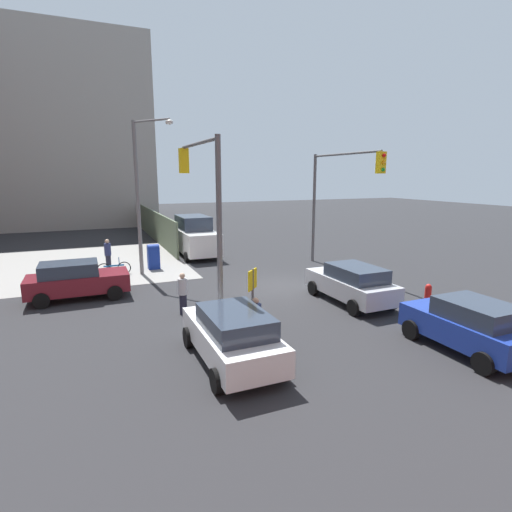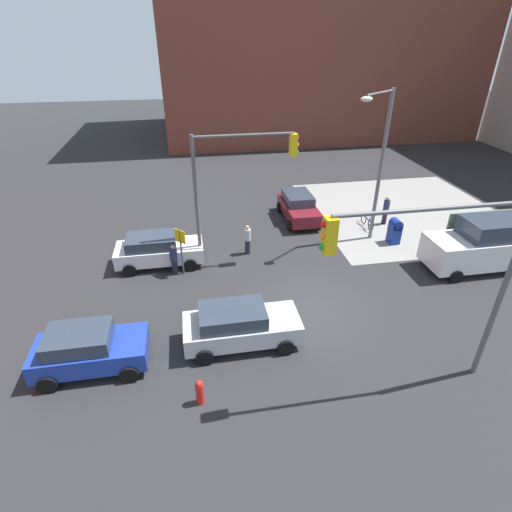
{
  "view_description": "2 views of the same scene",
  "coord_description": "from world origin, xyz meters",
  "px_view_note": "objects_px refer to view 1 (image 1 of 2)",
  "views": [
    {
      "loc": [
        -16.59,
        8.42,
        5.26
      ],
      "look_at": [
        -1.29,
        1.84,
        1.89
      ],
      "focal_mm": 28.0,
      "sensor_mm": 36.0,
      "label": 1
    },
    {
      "loc": [
        -4.76,
        -13.18,
        10.48
      ],
      "look_at": [
        -2.21,
        1.39,
        2.0
      ],
      "focal_mm": 28.0,
      "sensor_mm": 36.0,
      "label": 2
    }
  ],
  "objects_px": {
    "hatchback_maroon": "(76,280)",
    "sedan_silver": "(352,283)",
    "mailbox_blue": "(153,256)",
    "hatchback_white": "(232,335)",
    "traffic_signal_nw_corner": "(203,194)",
    "fire_hydrant": "(428,295)",
    "pedestrian_waiting": "(255,321)",
    "sedan_blue": "(470,325)",
    "pedestrian_walking_north": "(108,254)",
    "pedestrian_crossing": "(183,293)",
    "van_white_delivery": "(195,236)",
    "street_lamp_corner": "(142,187)",
    "traffic_signal_se_corner": "(337,186)",
    "bicycle_leaning_on_fence": "(114,269)"
  },
  "relations": [
    {
      "from": "sedan_silver",
      "to": "pedestrian_walking_north",
      "type": "bearing_deg",
      "value": 41.62
    },
    {
      "from": "fire_hydrant",
      "to": "traffic_signal_nw_corner",
      "type": "bearing_deg",
      "value": 74.87
    },
    {
      "from": "pedestrian_waiting",
      "to": "mailbox_blue",
      "type": "bearing_deg",
      "value": 104.83
    },
    {
      "from": "sedan_blue",
      "to": "hatchback_maroon",
      "type": "height_order",
      "value": "same"
    },
    {
      "from": "hatchback_maroon",
      "to": "pedestrian_walking_north",
      "type": "bearing_deg",
      "value": -17.5
    },
    {
      "from": "mailbox_blue",
      "to": "street_lamp_corner",
      "type": "bearing_deg",
      "value": 155.85
    },
    {
      "from": "sedan_silver",
      "to": "pedestrian_waiting",
      "type": "bearing_deg",
      "value": 114.18
    },
    {
      "from": "mailbox_blue",
      "to": "fire_hydrant",
      "type": "height_order",
      "value": "mailbox_blue"
    },
    {
      "from": "sedan_silver",
      "to": "hatchback_white",
      "type": "bearing_deg",
      "value": 116.48
    },
    {
      "from": "sedan_silver",
      "to": "pedestrian_waiting",
      "type": "xyz_separation_m",
      "value": [
        -2.44,
        5.43,
        -0.03
      ]
    },
    {
      "from": "traffic_signal_nw_corner",
      "to": "bicycle_leaning_on_fence",
      "type": "relative_size",
      "value": 3.71
    },
    {
      "from": "mailbox_blue",
      "to": "van_white_delivery",
      "type": "height_order",
      "value": "van_white_delivery"
    },
    {
      "from": "traffic_signal_se_corner",
      "to": "pedestrian_crossing",
      "type": "height_order",
      "value": "traffic_signal_se_corner"
    },
    {
      "from": "traffic_signal_se_corner",
      "to": "fire_hydrant",
      "type": "relative_size",
      "value": 6.91
    },
    {
      "from": "sedan_blue",
      "to": "hatchback_maroon",
      "type": "xyz_separation_m",
      "value": [
        10.48,
        10.97,
        0.0
      ]
    },
    {
      "from": "traffic_signal_nw_corner",
      "to": "pedestrian_waiting",
      "type": "distance_m",
      "value": 4.97
    },
    {
      "from": "sedan_silver",
      "to": "van_white_delivery",
      "type": "distance_m",
      "value": 13.0
    },
    {
      "from": "pedestrian_walking_north",
      "to": "mailbox_blue",
      "type": "bearing_deg",
      "value": 109.55
    },
    {
      "from": "van_white_delivery",
      "to": "bicycle_leaning_on_fence",
      "type": "bearing_deg",
      "value": 123.47
    },
    {
      "from": "hatchback_white",
      "to": "bicycle_leaning_on_fence",
      "type": "bearing_deg",
      "value": 10.88
    },
    {
      "from": "fire_hydrant",
      "to": "bicycle_leaning_on_fence",
      "type": "relative_size",
      "value": 0.54
    },
    {
      "from": "mailbox_blue",
      "to": "pedestrian_walking_north",
      "type": "xyz_separation_m",
      "value": [
        0.6,
        2.4,
        0.17
      ]
    },
    {
      "from": "traffic_signal_nw_corner",
      "to": "fire_hydrant",
      "type": "height_order",
      "value": "traffic_signal_nw_corner"
    },
    {
      "from": "hatchback_white",
      "to": "pedestrian_waiting",
      "type": "relative_size",
      "value": 2.7
    },
    {
      "from": "sedan_blue",
      "to": "pedestrian_crossing",
      "type": "relative_size",
      "value": 2.34
    },
    {
      "from": "sedan_silver",
      "to": "sedan_blue",
      "type": "bearing_deg",
      "value": -176.11
    },
    {
      "from": "street_lamp_corner",
      "to": "fire_hydrant",
      "type": "height_order",
      "value": "street_lamp_corner"
    },
    {
      "from": "sedan_blue",
      "to": "hatchback_maroon",
      "type": "distance_m",
      "value": 15.17
    },
    {
      "from": "pedestrian_crossing",
      "to": "street_lamp_corner",
      "type": "bearing_deg",
      "value": -70.73
    },
    {
      "from": "mailbox_blue",
      "to": "pedestrian_walking_north",
      "type": "relative_size",
      "value": 0.8
    },
    {
      "from": "mailbox_blue",
      "to": "pedestrian_crossing",
      "type": "distance_m",
      "value": 8.2
    },
    {
      "from": "van_white_delivery",
      "to": "bicycle_leaning_on_fence",
      "type": "distance_m",
      "value": 6.54
    },
    {
      "from": "hatchback_maroon",
      "to": "sedan_silver",
      "type": "distance_m",
      "value": 11.79
    },
    {
      "from": "hatchback_maroon",
      "to": "pedestrian_crossing",
      "type": "bearing_deg",
      "value": -135.07
    },
    {
      "from": "fire_hydrant",
      "to": "pedestrian_crossing",
      "type": "height_order",
      "value": "pedestrian_crossing"
    },
    {
      "from": "traffic_signal_nw_corner",
      "to": "fire_hydrant",
      "type": "relative_size",
      "value": 6.91
    },
    {
      "from": "mailbox_blue",
      "to": "bicycle_leaning_on_fence",
      "type": "distance_m",
      "value": 2.32
    },
    {
      "from": "hatchback_white",
      "to": "van_white_delivery",
      "type": "xyz_separation_m",
      "value": [
        15.76,
        -3.05,
        0.44
      ]
    },
    {
      "from": "traffic_signal_nw_corner",
      "to": "pedestrian_crossing",
      "type": "distance_m",
      "value": 3.87
    },
    {
      "from": "street_lamp_corner",
      "to": "pedestrian_crossing",
      "type": "height_order",
      "value": "street_lamp_corner"
    },
    {
      "from": "traffic_signal_se_corner",
      "to": "sedan_blue",
      "type": "height_order",
      "value": "traffic_signal_se_corner"
    },
    {
      "from": "traffic_signal_nw_corner",
      "to": "mailbox_blue",
      "type": "distance_m",
      "value": 9.66
    },
    {
      "from": "hatchback_maroon",
      "to": "hatchback_white",
      "type": "relative_size",
      "value": 0.96
    },
    {
      "from": "traffic_signal_nw_corner",
      "to": "sedan_blue",
      "type": "height_order",
      "value": "traffic_signal_nw_corner"
    },
    {
      "from": "mailbox_blue",
      "to": "hatchback_white",
      "type": "height_order",
      "value": "hatchback_white"
    },
    {
      "from": "traffic_signal_nw_corner",
      "to": "hatchback_maroon",
      "type": "relative_size",
      "value": 1.58
    },
    {
      "from": "traffic_signal_nw_corner",
      "to": "pedestrian_walking_north",
      "type": "distance_m",
      "value": 10.54
    },
    {
      "from": "street_lamp_corner",
      "to": "pedestrian_waiting",
      "type": "xyz_separation_m",
      "value": [
        -10.7,
        -1.78,
        -3.88
      ]
    },
    {
      "from": "mailbox_blue",
      "to": "sedan_silver",
      "type": "height_order",
      "value": "sedan_silver"
    },
    {
      "from": "traffic_signal_nw_corner",
      "to": "mailbox_blue",
      "type": "relative_size",
      "value": 4.55
    }
  ]
}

